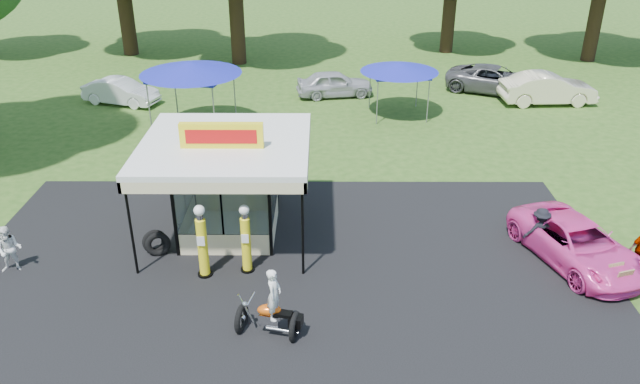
# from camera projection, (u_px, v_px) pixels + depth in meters

# --- Properties ---
(ground) EXTENTS (120.00, 120.00, 0.00)m
(ground) POSITION_uv_depth(u_px,v_px,m) (281.00, 325.00, 16.99)
(ground) COLOR #294C17
(ground) RESTS_ON ground
(asphalt_apron) EXTENTS (20.00, 14.00, 0.04)m
(asphalt_apron) POSITION_uv_depth(u_px,v_px,m) (285.00, 282.00, 18.77)
(asphalt_apron) COLOR black
(asphalt_apron) RESTS_ON ground
(gas_station_kiosk) EXTENTS (5.40, 5.40, 4.18)m
(gas_station_kiosk) POSITION_uv_depth(u_px,v_px,m) (228.00, 186.00, 20.67)
(gas_station_kiosk) COLOR white
(gas_station_kiosk) RESTS_ON ground
(gas_pump_left) EXTENTS (0.45, 0.45, 2.44)m
(gas_pump_left) POSITION_uv_depth(u_px,v_px,m) (202.00, 243.00, 18.59)
(gas_pump_left) COLOR black
(gas_pump_left) RESTS_ON ground
(gas_pump_right) EXTENTS (0.43, 0.43, 2.31)m
(gas_pump_right) POSITION_uv_depth(u_px,v_px,m) (246.00, 240.00, 18.85)
(gas_pump_right) COLOR black
(gas_pump_right) RESTS_ON ground
(motorcycle) EXTENTS (1.85, 1.18, 2.11)m
(motorcycle) POSITION_uv_depth(u_px,v_px,m) (272.00, 309.00, 16.31)
(motorcycle) COLOR black
(motorcycle) RESTS_ON ground
(spare_tires) EXTENTS (1.02, 0.77, 0.83)m
(spare_tires) POSITION_uv_depth(u_px,v_px,m) (156.00, 243.00, 20.08)
(spare_tires) COLOR black
(spare_tires) RESTS_ON ground
(a_frame_sign) EXTENTS (0.57, 0.61, 0.94)m
(a_frame_sign) POSITION_uv_depth(u_px,v_px,m) (618.00, 280.00, 18.06)
(a_frame_sign) COLOR #593819
(a_frame_sign) RESTS_ON ground
(kiosk_car) EXTENTS (2.82, 1.13, 0.96)m
(kiosk_car) POSITION_uv_depth(u_px,v_px,m) (238.00, 192.00, 23.23)
(kiosk_car) COLOR yellow
(kiosk_car) RESTS_ON ground
(pink_sedan) EXTENTS (3.69, 5.33, 1.35)m
(pink_sedan) POSITION_uv_depth(u_px,v_px,m) (577.00, 243.00, 19.53)
(pink_sedan) COLOR #FF45AD
(pink_sedan) RESTS_ON ground
(spectator_west) EXTENTS (0.84, 0.71, 1.54)m
(spectator_west) POSITION_uv_depth(u_px,v_px,m) (9.00, 249.00, 19.02)
(spectator_west) COLOR white
(spectator_west) RESTS_ON ground
(spectator_east_a) EXTENTS (1.06, 0.69, 1.55)m
(spectator_east_a) POSITION_uv_depth(u_px,v_px,m) (540.00, 230.00, 20.06)
(spectator_east_a) COLOR black
(spectator_east_a) RESTS_ON ground
(bg_car_a) EXTENTS (4.37, 2.62, 1.36)m
(bg_car_a) POSITION_uv_depth(u_px,v_px,m) (121.00, 92.00, 33.61)
(bg_car_a) COLOR white
(bg_car_a) RESTS_ON ground
(bg_car_c) EXTENTS (4.45, 2.38, 1.44)m
(bg_car_c) POSITION_uv_depth(u_px,v_px,m) (335.00, 84.00, 34.79)
(bg_car_c) COLOR #B1B0B5
(bg_car_c) RESTS_ON ground
(bg_car_d) EXTENTS (5.92, 4.51, 1.49)m
(bg_car_d) POSITION_uv_depth(u_px,v_px,m) (494.00, 79.00, 35.43)
(bg_car_d) COLOR #505052
(bg_car_d) RESTS_ON ground
(bg_car_e) EXTENTS (5.12, 2.02, 1.66)m
(bg_car_e) POSITION_uv_depth(u_px,v_px,m) (548.00, 89.00, 33.59)
(bg_car_e) COLOR #F5E7BB
(bg_car_e) RESTS_ON ground
(tent_west) EXTENTS (4.77, 4.77, 3.33)m
(tent_west) POSITION_uv_depth(u_px,v_px,m) (191.00, 68.00, 29.09)
(tent_west) COLOR gray
(tent_west) RESTS_ON ground
(tent_east) EXTENTS (3.93, 3.93, 2.75)m
(tent_east) POSITION_uv_depth(u_px,v_px,m) (399.00, 68.00, 31.18)
(tent_east) COLOR gray
(tent_east) RESTS_ON ground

